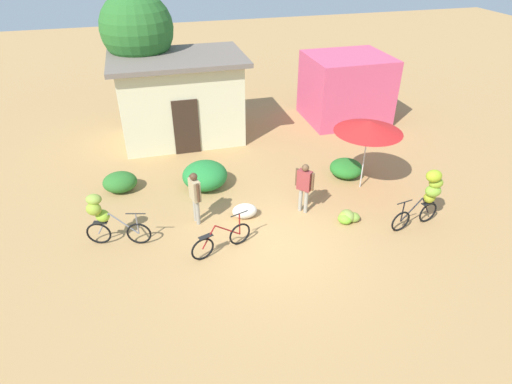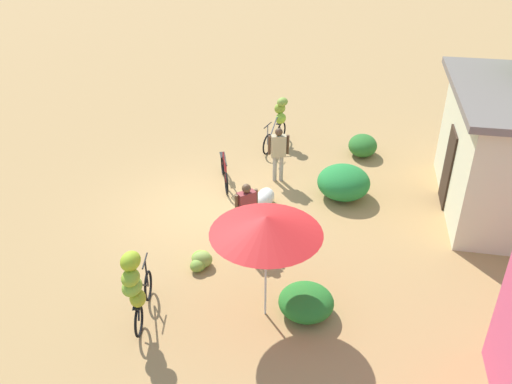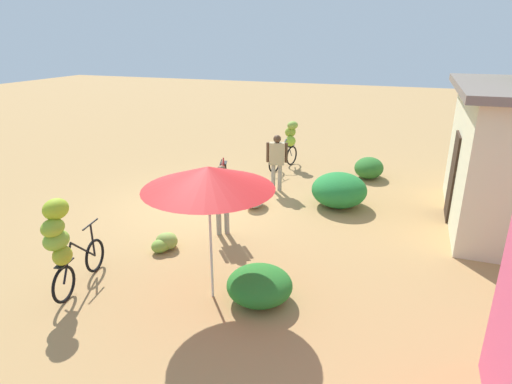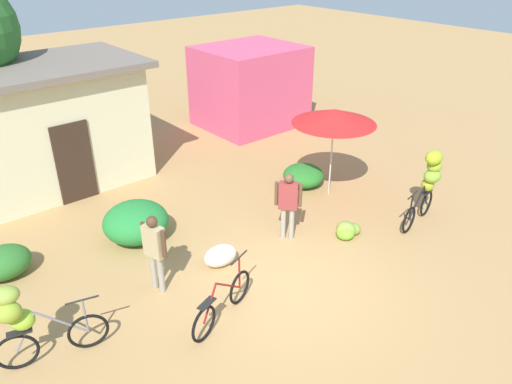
{
  "view_description": "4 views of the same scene",
  "coord_description": "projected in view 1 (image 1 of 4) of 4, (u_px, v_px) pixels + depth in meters",
  "views": [
    {
      "loc": [
        -2.79,
        -8.45,
        7.18
      ],
      "look_at": [
        -0.21,
        1.18,
        0.93
      ],
      "focal_mm": 30.4,
      "sensor_mm": 36.0,
      "label": 1
    },
    {
      "loc": [
        11.13,
        3.31,
        7.33
      ],
      "look_at": [
        0.64,
        1.34,
        1.04
      ],
      "focal_mm": 37.63,
      "sensor_mm": 36.0,
      "label": 2
    },
    {
      "loc": [
        8.94,
        4.81,
        4.08
      ],
      "look_at": [
        0.36,
        1.69,
        0.73
      ],
      "focal_mm": 30.09,
      "sensor_mm": 36.0,
      "label": 3
    },
    {
      "loc": [
        -5.21,
        -5.28,
        5.9
      ],
      "look_at": [
        0.61,
        1.57,
        1.2
      ],
      "focal_mm": 34.7,
      "sensor_mm": 36.0,
      "label": 4
    }
  ],
  "objects": [
    {
      "name": "ground_plane",
      "position": [
        275.0,
        244.0,
        11.34
      ],
      "size": [
        60.0,
        60.0,
        0.0
      ],
      "primitive_type": "plane",
      "color": "tan"
    },
    {
      "name": "building_low",
      "position": [
        180.0,
        98.0,
        16.11
      ],
      "size": [
        4.81,
        3.26,
        3.13
      ],
      "color": "beige",
      "rests_on": "ground"
    },
    {
      "name": "shop_pink",
      "position": [
        346.0,
        88.0,
        17.88
      ],
      "size": [
        3.2,
        2.8,
        2.65
      ],
      "primitive_type": "cube",
      "color": "#D74D71",
      "rests_on": "ground"
    },
    {
      "name": "tree_behind_building",
      "position": [
        137.0,
        29.0,
        15.62
      ],
      "size": [
        2.63,
        2.63,
        5.2
      ],
      "color": "brown",
      "rests_on": "ground"
    },
    {
      "name": "hedge_bush_front_left",
      "position": [
        120.0,
        182.0,
        13.42
      ],
      "size": [
        1.04,
        0.86,
        0.62
      ],
      "primitive_type": "ellipsoid",
      "color": "#2D6E28",
      "rests_on": "ground"
    },
    {
      "name": "hedge_bush_front_right",
      "position": [
        205.0,
        175.0,
        13.55
      ],
      "size": [
        1.4,
        1.38,
        0.85
      ],
      "primitive_type": "ellipsoid",
      "color": "#257F35",
      "rests_on": "ground"
    },
    {
      "name": "hedge_bush_mid",
      "position": [
        346.0,
        168.0,
        14.23
      ],
      "size": [
        1.06,
        1.07,
        0.57
      ],
      "primitive_type": "ellipsoid",
      "color": "#277628",
      "rests_on": "ground"
    },
    {
      "name": "market_umbrella",
      "position": [
        369.0,
        126.0,
        12.68
      ],
      "size": [
        2.03,
        2.03,
        2.25
      ],
      "color": "beige",
      "rests_on": "ground"
    },
    {
      "name": "bicycle_leftmost",
      "position": [
        103.0,
        216.0,
        10.91
      ],
      "size": [
        1.64,
        0.62,
        1.48
      ],
      "color": "black",
      "rests_on": "ground"
    },
    {
      "name": "bicycle_near_pile",
      "position": [
        222.0,
        240.0,
        10.92
      ],
      "size": [
        1.63,
        0.61,
        0.97
      ],
      "color": "black",
      "rests_on": "ground"
    },
    {
      "name": "bicycle_center_loaded",
      "position": [
        429.0,
        192.0,
        11.57
      ],
      "size": [
        1.57,
        0.48,
        1.71
      ],
      "color": "black",
      "rests_on": "ground"
    },
    {
      "name": "banana_pile_on_ground",
      "position": [
        347.0,
        217.0,
        12.11
      ],
      "size": [
        0.76,
        0.58,
        0.35
      ],
      "color": "#91A637",
      "rests_on": "ground"
    },
    {
      "name": "produce_sack",
      "position": [
        245.0,
        211.0,
        12.24
      ],
      "size": [
        0.75,
        0.52,
        0.44
      ],
      "primitive_type": "ellipsoid",
      "rotation": [
        0.0,
        0.0,
        3.02
      ],
      "color": "silver",
      "rests_on": "ground"
    },
    {
      "name": "person_vendor",
      "position": [
        195.0,
        193.0,
        11.66
      ],
      "size": [
        0.29,
        0.56,
        1.58
      ],
      "color": "gray",
      "rests_on": "ground"
    },
    {
      "name": "person_bystander",
      "position": [
        304.0,
        184.0,
        12.12
      ],
      "size": [
        0.41,
        0.46,
        1.55
      ],
      "color": "gray",
      "rests_on": "ground"
    }
  ]
}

